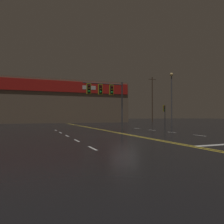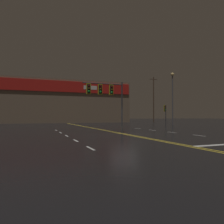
{
  "view_description": "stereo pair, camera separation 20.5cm",
  "coord_description": "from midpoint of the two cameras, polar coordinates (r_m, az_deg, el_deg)",
  "views": [
    {
      "loc": [
        -8.12,
        -17.58,
        1.59
      ],
      "look_at": [
        0.0,
        3.04,
        2.0
      ],
      "focal_mm": 35.0,
      "sensor_mm": 36.0,
      "label": 1
    },
    {
      "loc": [
        -7.93,
        -17.65,
        1.59
      ],
      "look_at": [
        0.0,
        3.04,
        2.0
      ],
      "focal_mm": 35.0,
      "sensor_mm": 36.0,
      "label": 2
    }
  ],
  "objects": [
    {
      "name": "road_markings",
      "position": [
        18.39,
        7.96,
        -6.0
      ],
      "size": [
        15.04,
        60.0,
        0.01
      ],
      "color": "gold",
      "rests_on": "ground"
    },
    {
      "name": "traffic_signal_median",
      "position": [
        20.7,
        -2.05,
        5.07
      ],
      "size": [
        3.99,
        0.36,
        4.89
      ],
      "color": "#38383D",
      "rests_on": "ground"
    },
    {
      "name": "streetlight_far_left",
      "position": [
        37.95,
        15.15,
        5.19
      ],
      "size": [
        0.56,
        0.56,
        8.84
      ],
      "color": "#59595E",
      "rests_on": "ground"
    },
    {
      "name": "utility_pole_row",
      "position": [
        49.81,
        -10.04,
        3.75
      ],
      "size": [
        45.43,
        0.26,
        11.7
      ],
      "color": "#4C3828",
      "rests_on": "ground"
    },
    {
      "name": "traffic_signal_corner_northeast",
      "position": [
        34.52,
        13.39,
        0.32
      ],
      "size": [
        0.42,
        0.36,
        3.28
      ],
      "color": "#38383D",
      "rests_on": "ground"
    },
    {
      "name": "ground_plane",
      "position": [
        19.42,
        3.0,
        -5.76
      ],
      "size": [
        200.0,
        200.0,
        0.0
      ],
      "primitive_type": "plane",
      "color": "black"
    },
    {
      "name": "building_backdrop",
      "position": [
        55.08,
        -13.09,
        2.52
      ],
      "size": [
        31.51,
        10.23,
        9.97
      ],
      "color": "#7A6651",
      "rests_on": "ground"
    }
  ]
}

